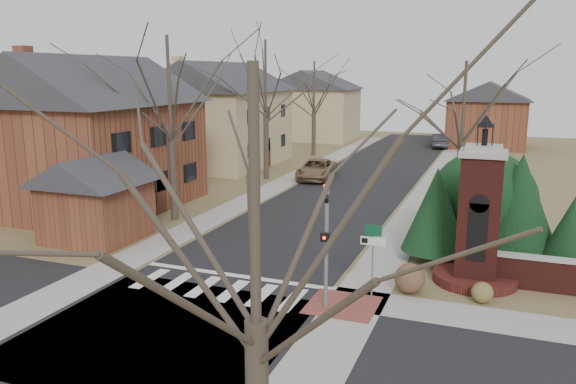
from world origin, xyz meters
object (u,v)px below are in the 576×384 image
at_px(sign_post, 373,247).
at_px(pickup_truck, 317,169).
at_px(brick_gate_monument, 478,228).
at_px(distant_car, 440,140).
at_px(traffic_signal_pole, 326,236).

bearing_deg(sign_post, pickup_truck, 112.87).
distance_m(brick_gate_monument, pickup_truck, 22.17).
distance_m(pickup_truck, distant_car, 23.04).
height_order(pickup_truck, distant_car, distant_car).
bearing_deg(traffic_signal_pole, sign_post, 47.57).
bearing_deg(pickup_truck, distant_car, 65.76).
distance_m(traffic_signal_pole, distant_car, 44.79).
bearing_deg(brick_gate_monument, pickup_truck, 124.09).
bearing_deg(distant_car, sign_post, 83.28).
relative_size(traffic_signal_pole, pickup_truck, 0.84).
distance_m(traffic_signal_pole, brick_gate_monument, 6.47).
height_order(traffic_signal_pole, distant_car, traffic_signal_pole).
bearing_deg(brick_gate_monument, distant_car, 97.91).
xyz_separation_m(brick_gate_monument, distant_car, (-5.60, 40.33, -1.40)).
bearing_deg(pickup_truck, sign_post, -74.20).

